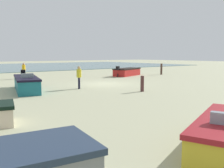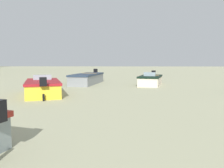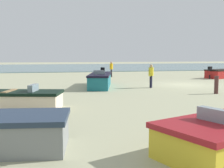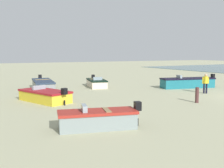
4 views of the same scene
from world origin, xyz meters
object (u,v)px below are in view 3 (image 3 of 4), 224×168
mooring_post_near_water (216,85)px  beach_walker_distant (111,68)px  boat_teal_0 (100,80)px  boat_red_1 (223,73)px  boat_cream_3 (19,100)px  beach_walker_foreground (151,74)px

mooring_post_near_water → beach_walker_distant: bearing=-77.2°
boat_teal_0 → boat_red_1: (-13.46, -5.19, -0.04)m
boat_teal_0 → boat_cream_3: 8.71m
boat_cream_3 → beach_walker_foreground: size_ratio=2.34×
boat_red_1 → beach_walker_distant: size_ratio=2.76×
boat_cream_3 → beach_walker_foreground: beach_walker_foreground is taller
beach_walker_foreground → beach_walker_distant: bearing=-143.1°
boat_red_1 → beach_walker_foreground: beach_walker_foreground is taller
boat_red_1 → mooring_post_near_water: (7.55, 10.20, 0.07)m
beach_walker_foreground → beach_walker_distant: same height
mooring_post_near_water → beach_walker_distant: beach_walker_distant is taller
boat_cream_3 → beach_walker_distant: (-7.49, -16.15, 0.57)m
boat_red_1 → boat_cream_3: 22.07m
boat_teal_0 → mooring_post_near_water: (-5.92, 5.01, 0.03)m
boat_red_1 → mooring_post_near_water: bearing=-58.2°
mooring_post_near_water → beach_walker_foreground: size_ratio=0.63×
beach_walker_foreground → mooring_post_near_water: bearing=69.1°
beach_walker_distant → beach_walker_foreground: bearing=9.8°
mooring_post_near_water → beach_walker_distant: size_ratio=0.63×
boat_teal_0 → mooring_post_near_water: size_ratio=5.34×
boat_red_1 → beach_walker_distant: beach_walker_distant is taller
boat_red_1 → beach_walker_distant: (10.70, -3.63, 0.51)m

